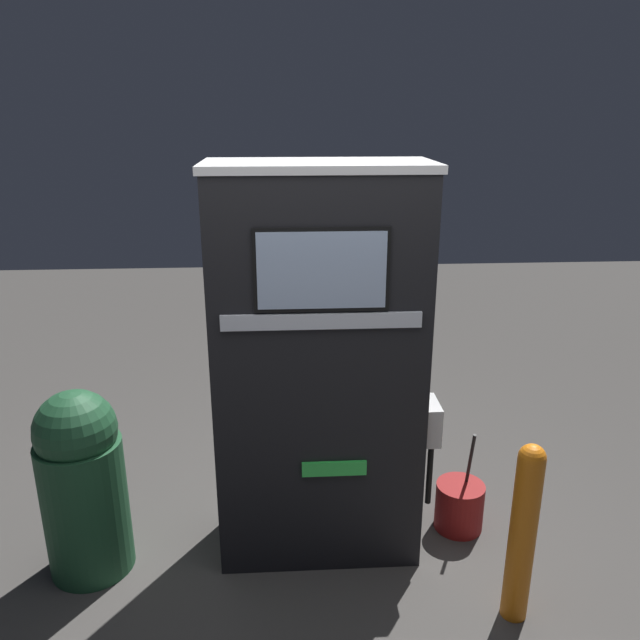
{
  "coord_description": "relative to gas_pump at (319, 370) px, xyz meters",
  "views": [
    {
      "loc": [
        -0.18,
        -2.8,
        2.41
      ],
      "look_at": [
        0.0,
        0.13,
        1.41
      ],
      "focal_mm": 35.0,
      "sensor_mm": 36.0,
      "label": 1
    }
  ],
  "objects": [
    {
      "name": "ground_plane",
      "position": [
        -0.0,
        -0.25,
        -1.09
      ],
      "size": [
        14.0,
        14.0,
        0.0
      ],
      "primitive_type": "plane",
      "color": "#423F3D"
    },
    {
      "name": "squeegee_bucket",
      "position": [
        0.85,
        0.08,
        -0.94
      ],
      "size": [
        0.29,
        0.29,
        0.65
      ],
      "color": "maroon",
      "rests_on": "ground_plane"
    },
    {
      "name": "trash_bin",
      "position": [
        -1.26,
        -0.13,
        -0.55
      ],
      "size": [
        0.45,
        0.45,
        1.06
      ],
      "color": "#1E4C2D",
      "rests_on": "ground_plane"
    },
    {
      "name": "safety_bollard",
      "position": [
        0.94,
        -0.62,
        -0.59
      ],
      "size": [
        0.13,
        0.13,
        0.96
      ],
      "color": "orange",
      "rests_on": "ground_plane"
    },
    {
      "name": "gas_pump",
      "position": [
        0.0,
        0.0,
        0.0
      ],
      "size": [
        1.2,
        0.55,
        2.17
      ],
      "color": "black",
      "rests_on": "ground_plane"
    }
  ]
}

